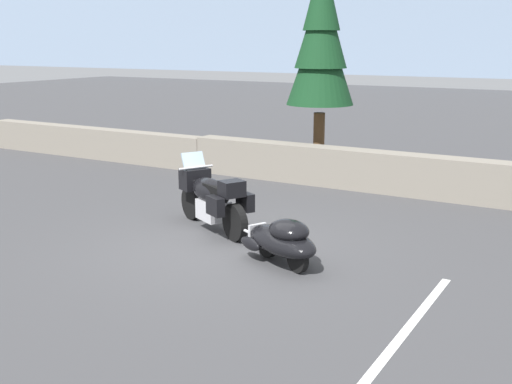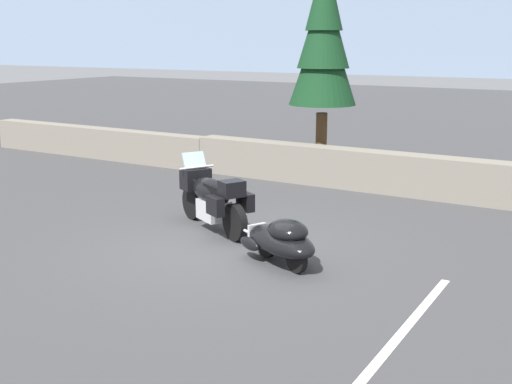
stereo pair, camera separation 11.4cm
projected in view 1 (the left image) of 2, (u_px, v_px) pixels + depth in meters
The scene contains 6 objects.
ground_plane at pixel (223, 246), 10.81m from camera, with size 80.00×80.00×0.00m, color #424244.
stone_guard_wall at pixel (341, 169), 15.05m from camera, with size 24.00×0.67×0.93m.
touring_motorcycle at pixel (212, 196), 11.62m from camera, with size 2.11×1.37×1.33m.
car_shaped_trailer at pixel (282, 239), 9.79m from camera, with size 2.12×1.34×0.76m.
pine_tree_tall at pixel (321, 38), 15.88m from camera, with size 1.70×1.70×5.54m.
parking_stripe_marker at pixel (410, 326), 7.74m from camera, with size 0.12×3.60×0.01m, color silver.
Camera 1 is at (5.67, -8.63, 3.37)m, focal length 44.68 mm.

